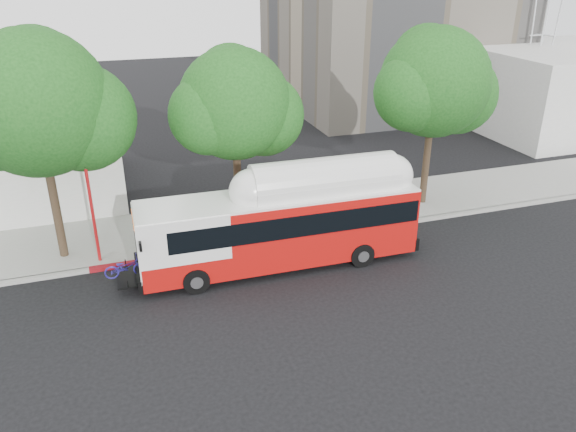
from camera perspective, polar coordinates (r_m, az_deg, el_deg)
name	(u,v)px	position (r m, az deg, el deg)	size (l,w,h in m)	color
ground	(300,286)	(22.66, 1.21, -7.16)	(120.00, 120.00, 0.00)	black
sidewalk	(256,220)	(28.10, -3.23, -0.38)	(60.00, 5.00, 0.15)	gray
curb_strip	(272,242)	(25.85, -1.68, -2.69)	(60.00, 0.30, 0.15)	gray
red_curb_segment	(207,252)	(25.26, -8.22, -3.64)	(10.00, 0.32, 0.16)	maroon
street_tree_left	(50,108)	(24.35, -23.01, 10.06)	(6.67, 5.80, 9.74)	#2D2116
street_tree_mid	(243,107)	(25.62, -4.57, 10.94)	(5.75, 5.00, 8.62)	#2D2116
street_tree_right	(441,86)	(29.38, 15.32, 12.63)	(6.21, 5.40, 9.18)	#2D2116
transit_bus	(282,228)	(23.42, -0.64, -1.22)	(12.53, 2.85, 3.69)	#BA0F0C
signal_pole	(92,212)	(24.57, -19.25, 0.38)	(0.13, 0.45, 4.72)	red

